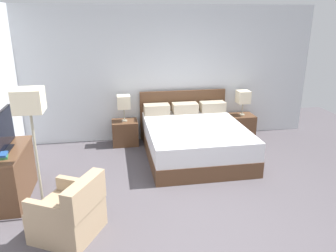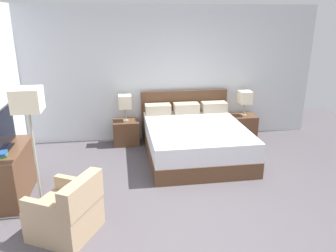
% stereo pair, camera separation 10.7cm
% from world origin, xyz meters
% --- Properties ---
extents(ground_plane, '(9.87, 9.87, 0.00)m').
position_xyz_m(ground_plane, '(0.00, 0.00, 0.00)').
color(ground_plane, '#4C474C').
extents(wall_back, '(6.62, 0.06, 2.72)m').
position_xyz_m(wall_back, '(0.00, 3.32, 1.36)').
color(wall_back, silver).
rests_on(wall_back, ground).
extents(bed, '(1.82, 2.14, 1.03)m').
position_xyz_m(bed, '(0.53, 2.23, 0.32)').
color(bed, brown).
rests_on(bed, ground).
extents(nightstand_left, '(0.52, 0.43, 0.49)m').
position_xyz_m(nightstand_left, '(-0.72, 3.01, 0.25)').
color(nightstand_left, brown).
rests_on(nightstand_left, ground).
extents(nightstand_right, '(0.52, 0.43, 0.49)m').
position_xyz_m(nightstand_right, '(1.78, 3.01, 0.25)').
color(nightstand_right, brown).
rests_on(nightstand_right, ground).
extents(table_lamp_left, '(0.25, 0.25, 0.53)m').
position_xyz_m(table_lamp_left, '(-0.72, 3.01, 0.88)').
color(table_lamp_left, gray).
rests_on(table_lamp_left, nightstand_left).
extents(table_lamp_right, '(0.25, 0.25, 0.53)m').
position_xyz_m(table_lamp_right, '(1.78, 3.01, 0.88)').
color(table_lamp_right, gray).
rests_on(table_lamp_right, nightstand_right).
extents(dresser, '(0.50, 1.11, 0.76)m').
position_xyz_m(dresser, '(-2.43, 1.16, 0.39)').
color(dresser, brown).
rests_on(dresser, ground).
extents(tv, '(0.18, 0.94, 0.53)m').
position_xyz_m(tv, '(-2.43, 1.18, 1.01)').
color(tv, black).
rests_on(tv, dresser).
extents(armchair_by_window, '(0.93, 0.93, 0.76)m').
position_xyz_m(armchair_by_window, '(-1.50, 0.17, 0.28)').
color(armchair_by_window, '#9E8466').
rests_on(armchair_by_window, ground).
extents(floor_lamp, '(0.32, 0.32, 1.72)m').
position_xyz_m(floor_lamp, '(-1.89, 0.59, 1.45)').
color(floor_lamp, gray).
rests_on(floor_lamp, ground).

